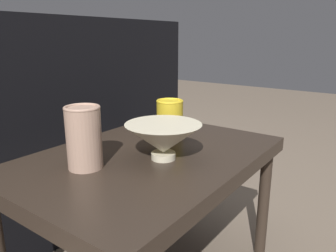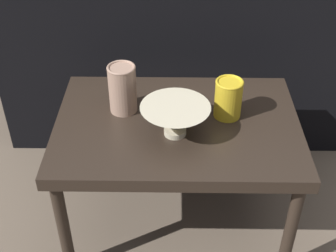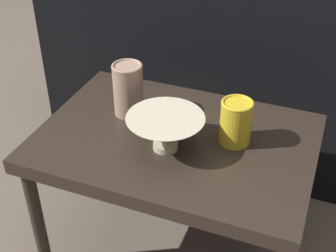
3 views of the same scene
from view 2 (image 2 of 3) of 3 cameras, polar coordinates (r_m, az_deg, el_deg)
name	(u,v)px [view 2 (image 2 of 3)]	position (r m, az deg, el deg)	size (l,w,h in m)	color
ground_plane	(176,217)	(1.66, 0.98, -10.99)	(8.00, 8.00, 0.00)	#6B5B4C
table	(177,134)	(1.40, 1.14, -0.94)	(0.72, 0.50, 0.41)	#2D231C
couch_backdrop	(177,35)	(1.91, 1.11, 11.04)	(1.34, 0.50, 0.78)	black
bowl	(175,118)	(1.30, 0.89, 0.94)	(0.20, 0.20, 0.09)	beige
vase_textured_left	(123,88)	(1.39, -5.57, 4.61)	(0.08, 0.08, 0.15)	tan
vase_colorful_right	(228,98)	(1.38, 7.36, 3.40)	(0.08, 0.08, 0.12)	gold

